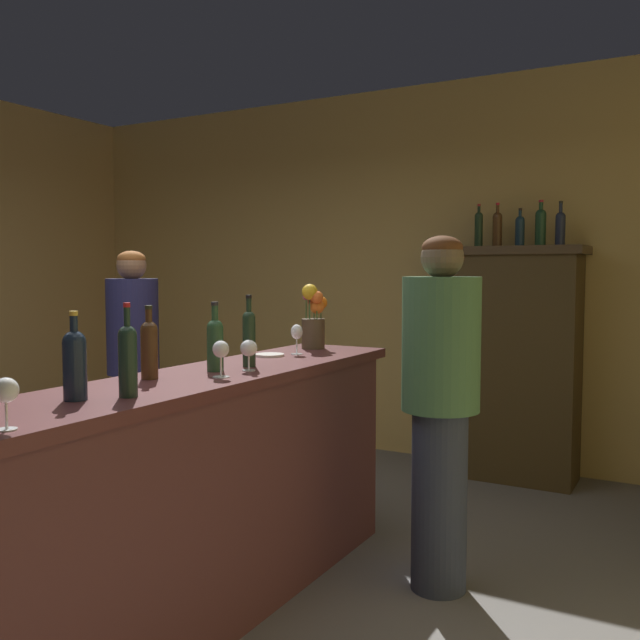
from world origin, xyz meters
The scene contains 22 objects.
floor centered at (0.00, 0.00, 0.00)m, with size 7.58×7.58×0.00m, color slate.
wall_back centered at (0.00, 2.97, 1.49)m, with size 5.95×0.12×2.99m, color tan.
bar_counter centered at (0.62, -0.11, 0.54)m, with size 0.55×2.68×1.07m.
display_cabinet centered at (1.29, 2.65, 0.88)m, with size 0.96×0.47×1.69m.
wine_bottle_chardonnay centered at (0.73, -0.63, 1.21)m, with size 0.07×0.07×0.33m.
wine_bottle_riesling centered at (0.62, -0.76, 1.20)m, with size 0.08×0.08×0.31m.
wine_bottle_malbec centered at (0.66, 0.22, 1.22)m, with size 0.06×0.06×0.33m.
wine_bottle_syrah centered at (0.61, 0.02, 1.20)m, with size 0.07×0.07×0.31m.
wine_bottle_rose centered at (0.51, -0.28, 1.21)m, with size 0.07×0.07×0.30m.
wine_glass_front centered at (0.74, -0.11, 1.18)m, with size 0.07×0.07×0.15m.
wine_glass_mid centered at (0.61, 0.73, 1.18)m, with size 0.06×0.06×0.16m.
wine_glass_rear centered at (0.81, -1.17, 1.18)m, with size 0.07×0.07×0.15m.
wine_glass_spare centered at (0.73, 0.11, 1.17)m, with size 0.08×0.08×0.14m.
flower_arrangement centered at (0.55, 1.01, 1.26)m, with size 0.15×0.17×0.37m.
cheese_plate centered at (0.52, 0.60, 1.08)m, with size 0.15×0.15×0.01m, color white.
display_bottle_left centered at (1.01, 2.65, 1.83)m, with size 0.06×0.06×0.31m.
display_bottle_midleft centered at (1.15, 2.65, 1.83)m, with size 0.07×0.07×0.32m.
display_bottle_center centered at (1.31, 2.65, 1.81)m, with size 0.07×0.07×0.27m.
display_bottle_midright centered at (1.45, 2.65, 1.83)m, with size 0.08×0.08×0.32m.
display_bottle_right centered at (1.59, 2.65, 1.82)m, with size 0.07×0.07×0.31m.
patron_redhead centered at (-0.71, 0.88, 0.91)m, with size 0.33×0.33×1.64m.
bartender centered at (1.42, 0.68, 0.92)m, with size 0.36×0.36×1.67m.
Camera 1 is at (2.50, -2.41, 1.51)m, focal length 39.09 mm.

